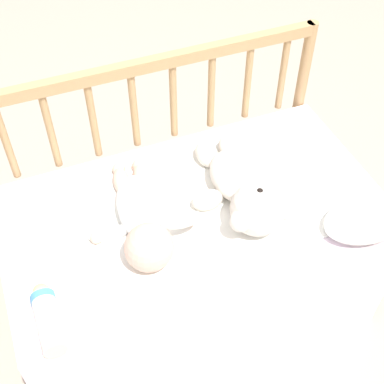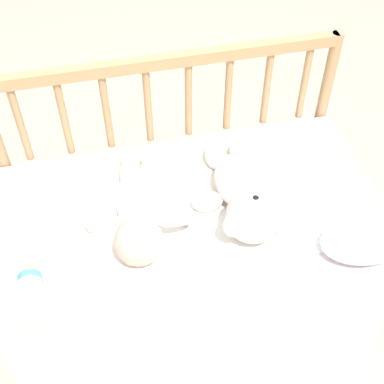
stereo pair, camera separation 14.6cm
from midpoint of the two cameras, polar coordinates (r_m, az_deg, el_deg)
ground_plane at (r=1.89m, az=2.32°, el=-11.55°), size 12.00×12.00×0.00m
crib_mattress at (r=1.69m, az=2.56°, el=-7.32°), size 1.07×0.59×0.48m
crib_rail at (r=1.67m, az=0.06°, el=7.55°), size 1.07×0.04×0.78m
blanket at (r=1.51m, az=2.54°, el=-1.27°), size 0.80×0.50×0.01m
teddy_bear at (r=1.46m, az=8.46°, el=-0.50°), size 0.29×0.41×0.15m
baby at (r=1.42m, az=-2.87°, el=-2.47°), size 0.29×0.42×0.13m
small_pillow at (r=1.48m, az=20.75°, el=-4.92°), size 0.25×0.16×0.06m
baby_bottle at (r=1.33m, az=-13.83°, el=-11.04°), size 0.06×0.19×0.06m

